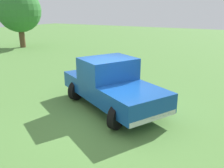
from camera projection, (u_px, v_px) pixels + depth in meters
The scene contains 3 objects.
ground_plane at pixel (111, 115), 8.05m from camera, with size 80.00×80.00×0.00m, color #54843D.
pickup_truck at pixel (110, 83), 8.54m from camera, with size 3.70×4.85×1.80m.
tree_back_left at pixel (19, 10), 21.44m from camera, with size 3.95×3.95×5.35m.
Camera 1 is at (6.34, 3.71, 3.47)m, focal length 37.77 mm.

